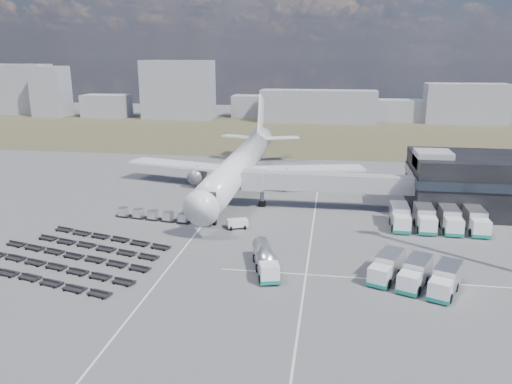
# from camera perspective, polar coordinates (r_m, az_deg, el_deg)

# --- Properties ---
(ground) EXTENTS (420.00, 420.00, 0.00)m
(ground) POSITION_cam_1_polar(r_m,az_deg,el_deg) (74.43, -6.36, -6.00)
(ground) COLOR #565659
(ground) RESTS_ON ground
(grass_strip) EXTENTS (420.00, 90.00, 0.01)m
(grass_strip) POSITION_cam_1_polar(r_m,az_deg,el_deg) (179.81, 2.83, 6.73)
(grass_strip) COLOR brown
(grass_strip) RESTS_ON ground
(lane_markings) EXTENTS (47.12, 110.00, 0.01)m
(lane_markings) POSITION_cam_1_polar(r_m,az_deg,el_deg) (75.36, 1.47, -5.63)
(lane_markings) COLOR silver
(lane_markings) RESTS_ON ground
(terminal) EXTENTS (30.40, 16.40, 11.00)m
(terminal) POSITION_cam_1_polar(r_m,az_deg,el_deg) (97.72, 25.92, 0.94)
(terminal) COLOR black
(terminal) RESTS_ON ground
(jet_bridge) EXTENTS (30.30, 3.80, 7.05)m
(jet_bridge) POSITION_cam_1_polar(r_m,az_deg,el_deg) (89.97, 6.81, 1.14)
(jet_bridge) COLOR #939399
(jet_bridge) RESTS_ON ground
(airliner) EXTENTS (51.59, 64.53, 17.62)m
(airliner) POSITION_cam_1_polar(r_m,az_deg,el_deg) (103.22, -1.77, 3.22)
(airliner) COLOR white
(airliner) RESTS_ON ground
(skyline) EXTENTS (299.23, 27.08, 24.88)m
(skyline) POSITION_cam_1_polar(r_m,az_deg,el_deg) (219.04, 2.10, 10.49)
(skyline) COLOR gray
(skyline) RESTS_ON ground
(fuel_tanker) EXTENTS (4.87, 9.85, 3.09)m
(fuel_tanker) POSITION_cam_1_polar(r_m,az_deg,el_deg) (64.86, 1.08, -7.75)
(fuel_tanker) COLOR white
(fuel_tanker) RESTS_ON ground
(pushback_tug) EXTENTS (3.67, 2.86, 1.46)m
(pushback_tug) POSITION_cam_1_polar(r_m,az_deg,el_deg) (80.62, -2.14, -3.66)
(pushback_tug) COLOR white
(pushback_tug) RESTS_ON ground
(catering_truck) EXTENTS (4.47, 6.32, 2.68)m
(catering_truck) POSITION_cam_1_polar(r_m,az_deg,el_deg) (108.35, 1.57, 1.69)
(catering_truck) COLOR white
(catering_truck) RESTS_ON ground
(service_trucks_near) EXTENTS (11.64, 10.42, 2.91)m
(service_trucks_near) POSITION_cam_1_polar(r_m,az_deg,el_deg) (63.92, 17.70, -8.85)
(service_trucks_near) COLOR white
(service_trucks_near) RESTS_ON ground
(service_trucks_far) EXTENTS (14.50, 8.09, 3.21)m
(service_trucks_far) POSITION_cam_1_polar(r_m,az_deg,el_deg) (84.92, 20.03, -2.90)
(service_trucks_far) COLOR white
(service_trucks_far) RESTS_ON ground
(uld_row) EXTENTS (13.69, 3.32, 1.50)m
(uld_row) POSITION_cam_1_polar(r_m,az_deg,el_deg) (86.28, -11.70, -2.57)
(uld_row) COLOR black
(uld_row) RESTS_ON ground
(baggage_dollies) EXTENTS (27.17, 22.14, 0.66)m
(baggage_dollies) POSITION_cam_1_polar(r_m,az_deg,el_deg) (73.65, -20.26, -6.87)
(baggage_dollies) COLOR black
(baggage_dollies) RESTS_ON ground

